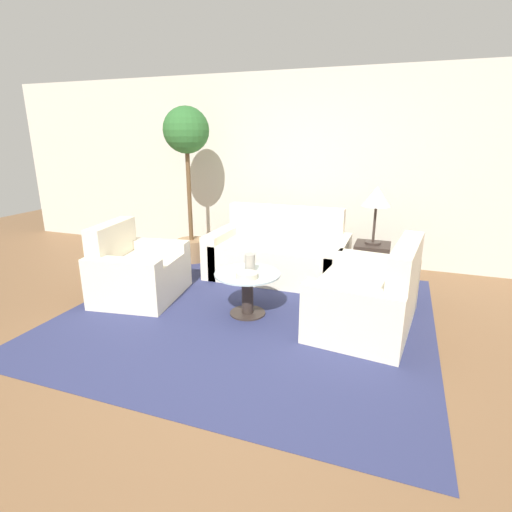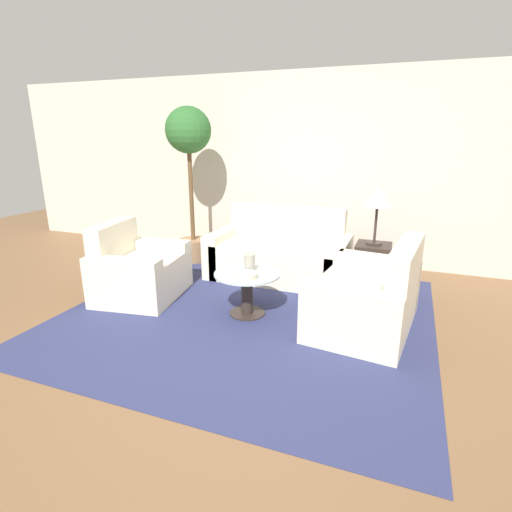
# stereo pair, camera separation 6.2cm
# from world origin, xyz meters

# --- Properties ---
(ground_plane) EXTENTS (14.00, 14.00, 0.00)m
(ground_plane) POSITION_xyz_m (0.00, 0.00, 0.00)
(ground_plane) COLOR brown
(wall_back) EXTENTS (10.00, 0.06, 2.60)m
(wall_back) POSITION_xyz_m (0.00, 2.91, 1.30)
(wall_back) COLOR beige
(wall_back) RESTS_ON ground_plane
(rug) EXTENTS (3.58, 3.32, 0.01)m
(rug) POSITION_xyz_m (-0.01, 0.75, 0.00)
(rug) COLOR navy
(rug) RESTS_ON ground_plane
(sofa_main) EXTENTS (1.73, 0.89, 0.87)m
(sofa_main) POSITION_xyz_m (-0.05, 1.99, 0.28)
(sofa_main) COLOR beige
(sofa_main) RESTS_ON ground_plane
(armchair) EXTENTS (0.95, 1.08, 0.84)m
(armchair) POSITION_xyz_m (-1.36, 0.77, 0.28)
(armchair) COLOR beige
(armchair) RESTS_ON ground_plane
(loveseat) EXTENTS (0.99, 1.35, 0.85)m
(loveseat) POSITION_xyz_m (1.19, 0.90, 0.28)
(loveseat) COLOR beige
(loveseat) RESTS_ON ground_plane
(coffee_table) EXTENTS (0.66, 0.66, 0.44)m
(coffee_table) POSITION_xyz_m (-0.01, 0.75, 0.29)
(coffee_table) COLOR #332823
(coffee_table) RESTS_ON ground_plane
(side_table) EXTENTS (0.39, 0.39, 0.55)m
(side_table) POSITION_xyz_m (1.10, 1.92, 0.28)
(side_table) COLOR #332823
(side_table) RESTS_ON ground_plane
(table_lamp) EXTENTS (0.33, 0.33, 0.67)m
(table_lamp) POSITION_xyz_m (1.10, 1.92, 1.08)
(table_lamp) COLOR #332823
(table_lamp) RESTS_ON side_table
(potted_plant) EXTENTS (0.62, 0.62, 2.13)m
(potted_plant) POSITION_xyz_m (-1.44, 2.20, 1.49)
(potted_plant) COLOR #93704C
(potted_plant) RESTS_ON ground_plane
(vase) EXTENTS (0.11, 0.11, 0.18)m
(vase) POSITION_xyz_m (-0.00, 0.80, 0.54)
(vase) COLOR #9E998E
(vase) RESTS_ON coffee_table
(bowl) EXTENTS (0.22, 0.22, 0.05)m
(bowl) POSITION_xyz_m (0.04, 0.62, 0.47)
(bowl) COLOR beige
(bowl) RESTS_ON coffee_table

